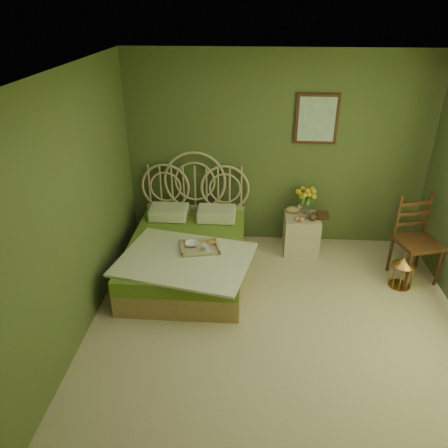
# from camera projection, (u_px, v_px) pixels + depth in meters

# --- Properties ---
(floor) EXTENTS (4.50, 4.50, 0.00)m
(floor) POSITION_uv_depth(u_px,v_px,m) (278.00, 346.00, 4.40)
(floor) COLOR #C9B591
(floor) RESTS_ON ground
(ceiling) EXTENTS (4.50, 4.50, 0.00)m
(ceiling) POSITION_uv_depth(u_px,v_px,m) (299.00, 78.00, 3.20)
(ceiling) COLOR silver
(ceiling) RESTS_ON wall_back
(wall_back) EXTENTS (4.00, 0.00, 4.00)m
(wall_back) POSITION_uv_depth(u_px,v_px,m) (277.00, 152.00, 5.79)
(wall_back) COLOR #485B30
(wall_back) RESTS_ON floor
(wall_left) EXTENTS (0.00, 4.50, 4.50)m
(wall_left) POSITION_uv_depth(u_px,v_px,m) (63.00, 226.00, 3.92)
(wall_left) COLOR #485B30
(wall_left) RESTS_ON floor
(wall_art) EXTENTS (0.54, 0.04, 0.64)m
(wall_art) POSITION_uv_depth(u_px,v_px,m) (317.00, 119.00, 5.53)
(wall_art) COLOR #3B1E10
(wall_art) RESTS_ON wall_back
(bed) EXTENTS (1.65, 2.09, 1.29)m
(bed) POSITION_uv_depth(u_px,v_px,m) (187.00, 252.00, 5.47)
(bed) COLOR tan
(bed) RESTS_ON floor
(nightstand) EXTENTS (0.47, 0.47, 0.94)m
(nightstand) POSITION_uv_depth(u_px,v_px,m) (302.00, 227.00, 5.94)
(nightstand) COLOR beige
(nightstand) RESTS_ON floor
(chair) EXTENTS (0.57, 0.57, 1.05)m
(chair) POSITION_uv_depth(u_px,v_px,m) (417.00, 233.00, 5.28)
(chair) COLOR #3B1E10
(chair) RESTS_ON floor
(birdcage) EXTENTS (0.26, 0.26, 0.40)m
(birdcage) POSITION_uv_depth(u_px,v_px,m) (402.00, 272.00, 5.23)
(birdcage) COLOR #B87A3B
(birdcage) RESTS_ON floor
(book_lower) EXTENTS (0.18, 0.24, 0.02)m
(book_lower) POSITION_uv_depth(u_px,v_px,m) (316.00, 216.00, 5.85)
(book_lower) COLOR #381E0F
(book_lower) RESTS_ON nightstand
(book_upper) EXTENTS (0.18, 0.23, 0.02)m
(book_upper) POSITION_uv_depth(u_px,v_px,m) (316.00, 214.00, 5.84)
(book_upper) COLOR #472819
(book_upper) RESTS_ON nightstand
(cereal_bowl) EXTENTS (0.17, 0.17, 0.04)m
(cereal_bowl) POSITION_uv_depth(u_px,v_px,m) (192.00, 244.00, 5.18)
(cereal_bowl) COLOR white
(cereal_bowl) RESTS_ON bed
(coffee_cup) EXTENTS (0.09, 0.09, 0.08)m
(coffee_cup) POSITION_uv_depth(u_px,v_px,m) (206.00, 248.00, 5.06)
(coffee_cup) COLOR white
(coffee_cup) RESTS_ON bed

